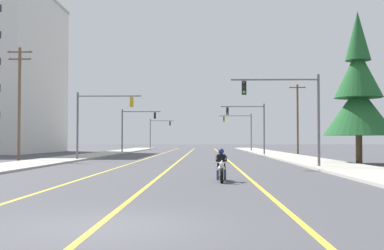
{
  "coord_description": "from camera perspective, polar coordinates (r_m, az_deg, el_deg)",
  "views": [
    {
      "loc": [
        2.07,
        -10.0,
        1.83
      ],
      "look_at": [
        1.12,
        24.83,
        2.96
      ],
      "focal_mm": 43.83,
      "sensor_mm": 36.0,
      "label": 1
    }
  ],
  "objects": [
    {
      "name": "ground_plane",
      "position": [
        10.38,
        -10.18,
        -12.0
      ],
      "size": [
        400.0,
        400.0,
        0.0
      ],
      "primitive_type": "plane",
      "color": "#47474C"
    },
    {
      "name": "utility_pole_left_near",
      "position": [
        45.25,
        -20.27,
        2.91
      ],
      "size": [
        2.24,
        0.26,
        10.25
      ],
      "color": "brown",
      "rests_on": "ground"
    },
    {
      "name": "motorcycle_with_rider",
      "position": [
        20.91,
        3.58,
        -5.27
      ],
      "size": [
        0.7,
        2.19,
        1.46
      ],
      "color": "black",
      "rests_on": "ground"
    },
    {
      "name": "lane_stripe_right",
      "position": [
        55.08,
        3.78,
        -3.76
      ],
      "size": [
        0.16,
        100.0,
        0.01
      ],
      "primitive_type": "cube",
      "color": "yellow",
      "rests_on": "ground"
    },
    {
      "name": "sidewalk_kerb_right",
      "position": [
        50.84,
        11.76,
        -3.81
      ],
      "size": [
        4.4,
        110.0,
        0.14
      ],
      "primitive_type": "cube",
      "color": "#ADA89E",
      "rests_on": "ground"
    },
    {
      "name": "utility_pole_right_far",
      "position": [
        63.66,
        12.73,
        0.89
      ],
      "size": [
        2.16,
        0.26,
        9.24
      ],
      "color": "brown",
      "rests_on": "ground"
    },
    {
      "name": "traffic_signal_far_right",
      "position": [
        77.45,
        6.07,
        -0.15
      ],
      "size": [
        5.35,
        0.52,
        6.2
      ],
      "color": "#56565B",
      "rests_on": "ground"
    },
    {
      "name": "lane_stripe_left",
      "position": [
        55.34,
        -4.48,
        -3.75
      ],
      "size": [
        0.16,
        100.0,
        0.01
      ],
      "primitive_type": "cube",
      "color": "yellow",
      "rests_on": "ground"
    },
    {
      "name": "lane_stripe_center",
      "position": [
        55.08,
        -0.83,
        -3.76
      ],
      "size": [
        0.16,
        100.0,
        0.01
      ],
      "primitive_type": "cube",
      "color": "yellow",
      "rests_on": "ground"
    },
    {
      "name": "traffic_signal_mid_left",
      "position": [
        66.35,
        -7.13,
        0.15
      ],
      "size": [
        5.51,
        0.37,
        6.2
      ],
      "color": "#56565B",
      "rests_on": "ground"
    },
    {
      "name": "traffic_signal_far_left",
      "position": [
        96.82,
        -4.28,
        -0.51
      ],
      "size": [
        4.88,
        0.48,
        6.2
      ],
      "color": "#56565B",
      "rests_on": "ground"
    },
    {
      "name": "conifer_tree_right_verge_near",
      "position": [
        38.57,
        19.59,
        3.64
      ],
      "size": [
        5.41,
        5.41,
        11.9
      ],
      "color": "#4C3828",
      "rests_on": "ground"
    },
    {
      "name": "traffic_signal_near_right",
      "position": [
        31.7,
        12.13,
        2.39
      ],
      "size": [
        5.87,
        0.37,
        6.2
      ],
      "color": "#56565B",
      "rests_on": "ground"
    },
    {
      "name": "traffic_signal_near_left",
      "position": [
        43.46,
        -11.55,
        1.25
      ],
      "size": [
        5.91,
        0.37,
        6.2
      ],
      "color": "#56565B",
      "rests_on": "ground"
    },
    {
      "name": "traffic_signal_mid_right",
      "position": [
        56.3,
        7.25,
        0.49
      ],
      "size": [
        5.26,
        0.56,
        6.2
      ],
      "color": "#56565B",
      "rests_on": "ground"
    },
    {
      "name": "sidewalk_kerb_left",
      "position": [
        51.73,
        -13.16,
        -3.76
      ],
      "size": [
        4.4,
        110.0,
        0.14
      ],
      "primitive_type": "cube",
      "color": "#ADA89E",
      "rests_on": "ground"
    }
  ]
}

